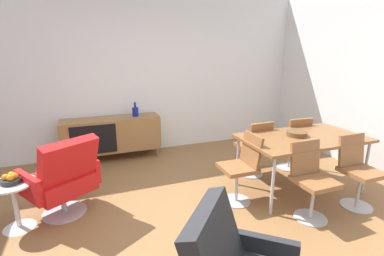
{
  "coord_description": "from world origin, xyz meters",
  "views": [
    {
      "loc": [
        -0.81,
        -2.45,
        1.83
      ],
      "look_at": [
        0.35,
        0.62,
        0.91
      ],
      "focal_mm": 26.3,
      "sensor_mm": 36.0,
      "label": 1
    }
  ],
  "objects_px": {
    "vase_cobalt": "(135,111)",
    "dining_chair_front_left": "(311,178)",
    "dining_chair_near_window": "(242,166)",
    "wooden_bowl_on_table": "(297,134)",
    "dining_chair_front_right": "(358,168)",
    "fruit_bowl": "(11,179)",
    "side_table_round": "(15,200)",
    "sideboard": "(112,134)",
    "dining_chair_back_left": "(255,146)",
    "lounge_chair_red": "(63,177)",
    "dining_table": "(303,140)",
    "dining_chair_back_right": "(293,141)"
  },
  "relations": [
    {
      "from": "vase_cobalt",
      "to": "dining_chair_front_left",
      "type": "xyz_separation_m",
      "value": [
        1.46,
        -2.57,
        -0.33
      ]
    },
    {
      "from": "dining_chair_front_left",
      "to": "dining_chair_near_window",
      "type": "relative_size",
      "value": 1.0
    },
    {
      "from": "wooden_bowl_on_table",
      "to": "dining_chair_front_right",
      "type": "xyz_separation_m",
      "value": [
        0.4,
        -0.62,
        -0.3
      ]
    },
    {
      "from": "dining_chair_near_window",
      "to": "fruit_bowl",
      "type": "relative_size",
      "value": 4.28
    },
    {
      "from": "wooden_bowl_on_table",
      "to": "side_table_round",
      "type": "distance_m",
      "value": 3.36
    },
    {
      "from": "dining_chair_near_window",
      "to": "side_table_round",
      "type": "relative_size",
      "value": 1.65
    },
    {
      "from": "vase_cobalt",
      "to": "dining_chair_near_window",
      "type": "height_order",
      "value": "vase_cobalt"
    },
    {
      "from": "dining_chair_front_right",
      "to": "sideboard",
      "type": "bearing_deg",
      "value": 135.15
    },
    {
      "from": "side_table_round",
      "to": "dining_chair_front_right",
      "type": "bearing_deg",
      "value": -13.63
    },
    {
      "from": "vase_cobalt",
      "to": "fruit_bowl",
      "type": "bearing_deg",
      "value": -132.99
    },
    {
      "from": "dining_chair_back_left",
      "to": "dining_chair_front_left",
      "type": "relative_size",
      "value": 1.0
    },
    {
      "from": "dining_chair_back_left",
      "to": "dining_chair_front_left",
      "type": "distance_m",
      "value": 1.12
    },
    {
      "from": "vase_cobalt",
      "to": "fruit_bowl",
      "type": "distance_m",
      "value": 2.3
    },
    {
      "from": "vase_cobalt",
      "to": "dining_chair_front_left",
      "type": "bearing_deg",
      "value": -60.35
    },
    {
      "from": "vase_cobalt",
      "to": "dining_chair_front_right",
      "type": "xyz_separation_m",
      "value": [
        2.16,
        -2.57,
        -0.33
      ]
    },
    {
      "from": "sideboard",
      "to": "dining_chair_front_right",
      "type": "relative_size",
      "value": 1.87
    },
    {
      "from": "vase_cobalt",
      "to": "fruit_bowl",
      "type": "relative_size",
      "value": 1.21
    },
    {
      "from": "lounge_chair_red",
      "to": "fruit_bowl",
      "type": "xyz_separation_m",
      "value": [
        -0.47,
        -0.07,
        0.1
      ]
    },
    {
      "from": "wooden_bowl_on_table",
      "to": "lounge_chair_red",
      "type": "relative_size",
      "value": 0.27
    },
    {
      "from": "dining_chair_back_left",
      "to": "vase_cobalt",
      "type": "bearing_deg",
      "value": 135.26
    },
    {
      "from": "dining_chair_front_left",
      "to": "vase_cobalt",
      "type": "bearing_deg",
      "value": 119.65
    },
    {
      "from": "side_table_round",
      "to": "dining_chair_back_left",
      "type": "bearing_deg",
      "value": 4.07
    },
    {
      "from": "fruit_bowl",
      "to": "vase_cobalt",
      "type": "bearing_deg",
      "value": 47.01
    },
    {
      "from": "wooden_bowl_on_table",
      "to": "side_table_round",
      "type": "xyz_separation_m",
      "value": [
        -3.32,
        0.28,
        -0.45
      ]
    },
    {
      "from": "fruit_bowl",
      "to": "dining_chair_back_left",
      "type": "bearing_deg",
      "value": 4.09
    },
    {
      "from": "dining_table",
      "to": "dining_chair_front_left",
      "type": "distance_m",
      "value": 0.7
    },
    {
      "from": "lounge_chair_red",
      "to": "dining_chair_front_left",
      "type": "bearing_deg",
      "value": -20.94
    },
    {
      "from": "vase_cobalt",
      "to": "side_table_round",
      "type": "xyz_separation_m",
      "value": [
        -1.56,
        -1.67,
        -0.48
      ]
    },
    {
      "from": "dining_chair_front_right",
      "to": "fruit_bowl",
      "type": "height_order",
      "value": "dining_chair_front_right"
    },
    {
      "from": "dining_chair_front_right",
      "to": "vase_cobalt",
      "type": "bearing_deg",
      "value": 130.07
    },
    {
      "from": "sideboard",
      "to": "dining_chair_back_right",
      "type": "height_order",
      "value": "dining_chair_back_right"
    },
    {
      "from": "dining_table",
      "to": "side_table_round",
      "type": "height_order",
      "value": "dining_table"
    },
    {
      "from": "dining_chair_back_left",
      "to": "side_table_round",
      "type": "relative_size",
      "value": 1.65
    },
    {
      "from": "wooden_bowl_on_table",
      "to": "side_table_round",
      "type": "height_order",
      "value": "wooden_bowl_on_table"
    },
    {
      "from": "dining_chair_front_left",
      "to": "dining_chair_near_window",
      "type": "bearing_deg",
      "value": 133.97
    },
    {
      "from": "vase_cobalt",
      "to": "lounge_chair_red",
      "type": "distance_m",
      "value": 1.96
    },
    {
      "from": "sideboard",
      "to": "wooden_bowl_on_table",
      "type": "distance_m",
      "value": 2.95
    },
    {
      "from": "vase_cobalt",
      "to": "dining_chair_back_right",
      "type": "height_order",
      "value": "vase_cobalt"
    },
    {
      "from": "sideboard",
      "to": "dining_chair_back_left",
      "type": "height_order",
      "value": "dining_chair_back_left"
    },
    {
      "from": "wooden_bowl_on_table",
      "to": "dining_chair_near_window",
      "type": "relative_size",
      "value": 0.3
    },
    {
      "from": "dining_chair_front_right",
      "to": "lounge_chair_red",
      "type": "xyz_separation_m",
      "value": [
        -3.25,
        0.98,
        -0.0
      ]
    },
    {
      "from": "fruit_bowl",
      "to": "dining_table",
      "type": "bearing_deg",
      "value": -5.81
    },
    {
      "from": "wooden_bowl_on_table",
      "to": "fruit_bowl",
      "type": "xyz_separation_m",
      "value": [
        -3.32,
        0.28,
        -0.21
      ]
    },
    {
      "from": "vase_cobalt",
      "to": "sideboard",
      "type": "bearing_deg",
      "value": -179.74
    },
    {
      "from": "dining_chair_back_right",
      "to": "dining_chair_back_left",
      "type": "bearing_deg",
      "value": -179.99
    },
    {
      "from": "dining_chair_front_right",
      "to": "side_table_round",
      "type": "distance_m",
      "value": 3.83
    },
    {
      "from": "dining_chair_front_right",
      "to": "fruit_bowl",
      "type": "bearing_deg",
      "value": 166.38
    },
    {
      "from": "dining_chair_back_left",
      "to": "dining_chair_back_right",
      "type": "relative_size",
      "value": 1.0
    },
    {
      "from": "dining_chair_front_left",
      "to": "side_table_round",
      "type": "height_order",
      "value": "dining_chair_front_left"
    },
    {
      "from": "dining_table",
      "to": "wooden_bowl_on_table",
      "type": "relative_size",
      "value": 6.15
    }
  ]
}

